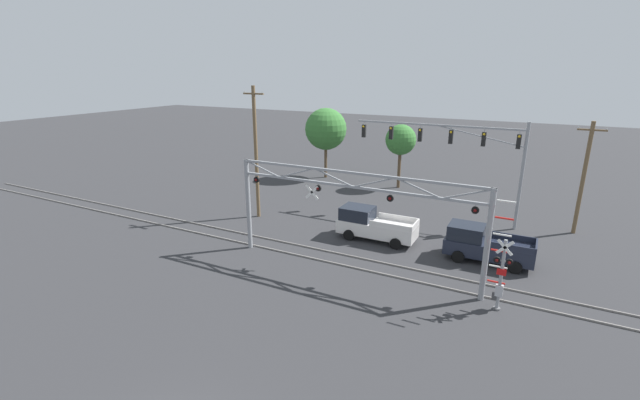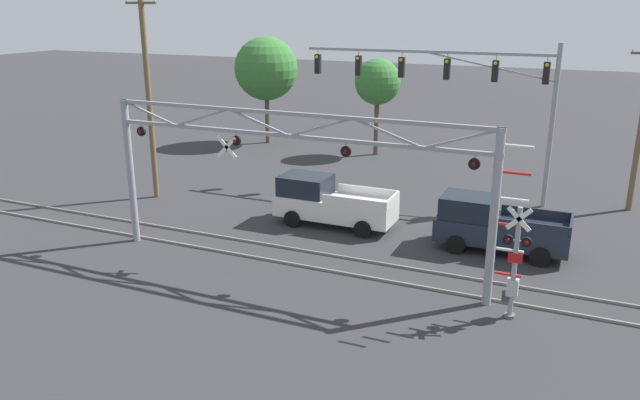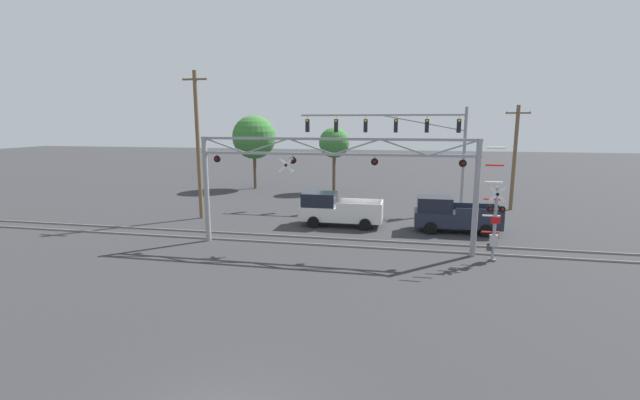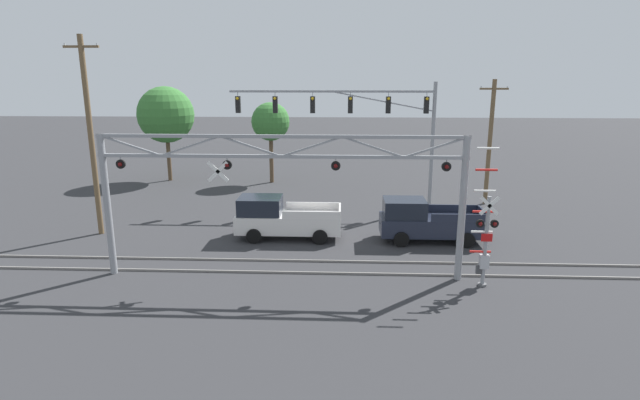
{
  "view_description": "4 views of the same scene",
  "coord_description": "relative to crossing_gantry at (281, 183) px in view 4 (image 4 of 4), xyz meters",
  "views": [
    {
      "loc": [
        9.01,
        -6.53,
        11.51
      ],
      "look_at": [
        -2.5,
        15.68,
        3.81
      ],
      "focal_mm": 24.0,
      "sensor_mm": 36.0,
      "label": 1
    },
    {
      "loc": [
        9.86,
        -4.79,
        9.67
      ],
      "look_at": [
        0.24,
        17.12,
        2.13
      ],
      "focal_mm": 35.0,
      "sensor_mm": 36.0,
      "label": 2
    },
    {
      "loc": [
        3.8,
        -7.53,
        6.82
      ],
      "look_at": [
        -1.18,
        17.25,
        2.22
      ],
      "focal_mm": 24.0,
      "sensor_mm": 36.0,
      "label": 3
    },
    {
      "loc": [
        2.44,
        -4.89,
        8.28
      ],
      "look_at": [
        1.63,
        13.4,
        3.73
      ],
      "focal_mm": 28.0,
      "sensor_mm": 36.0,
      "label": 4
    }
  ],
  "objects": [
    {
      "name": "utility_pole_left",
      "position": [
        -10.54,
        5.49,
        1.25
      ],
      "size": [
        1.8,
        0.28,
        10.31
      ],
      "color": "brown",
      "rests_on": "ground_plane"
    },
    {
      "name": "pickup_truck_following",
      "position": [
        6.77,
        5.01,
        -2.99
      ],
      "size": [
        5.24,
        2.21,
        2.2
      ],
      "color": "#1E2333",
      "rests_on": "ground_plane"
    },
    {
      "name": "rail_track_far",
      "position": [
        0.01,
        1.72,
        -4.0
      ],
      "size": [
        80.0,
        0.08,
        0.1
      ],
      "primitive_type": "cube",
      "color": "gray",
      "rests_on": "ground_plane"
    },
    {
      "name": "crossing_signal_mast",
      "position": [
        8.18,
        -0.66,
        -2.1
      ],
      "size": [
        1.06,
        0.35,
        5.67
      ],
      "color": "gray",
      "rests_on": "ground_plane"
    },
    {
      "name": "rail_track_near",
      "position": [
        0.01,
        0.28,
        -4.0
      ],
      "size": [
        80.0,
        0.08,
        0.1
      ],
      "primitive_type": "cube",
      "color": "gray",
      "rests_on": "ground_plane"
    },
    {
      "name": "crossing_gantry",
      "position": [
        0.0,
        0.0,
        0.0
      ],
      "size": [
        15.01,
        0.31,
        6.02
      ],
      "color": "gray",
      "rests_on": "ground_plane"
    },
    {
      "name": "utility_pole_right",
      "position": [
        12.07,
        13.05,
        0.15
      ],
      "size": [
        1.8,
        0.28,
        8.11
      ],
      "color": "brown",
      "rests_on": "ground_plane"
    },
    {
      "name": "background_tree_beyond_span",
      "position": [
        -11.57,
        19.69,
        1.25
      ],
      "size": [
        4.45,
        4.45,
        7.55
      ],
      "color": "brown",
      "rests_on": "ground_plane"
    },
    {
      "name": "traffic_signal_span",
      "position": [
        4.18,
        11.91,
        1.75
      ],
      "size": [
        12.91,
        0.39,
        7.97
      ],
      "color": "gray",
      "rests_on": "ground_plane"
    },
    {
      "name": "background_tree_far_left_verge",
      "position": [
        -3.15,
        19.28,
        0.75
      ],
      "size": [
        2.99,
        2.99,
        6.35
      ],
      "color": "brown",
      "rests_on": "ground_plane"
    },
    {
      "name": "pickup_truck_lead",
      "position": [
        -0.63,
        5.2,
        -2.99
      ],
      "size": [
        5.45,
        2.21,
        2.2
      ],
      "color": "silver",
      "rests_on": "ground_plane"
    }
  ]
}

